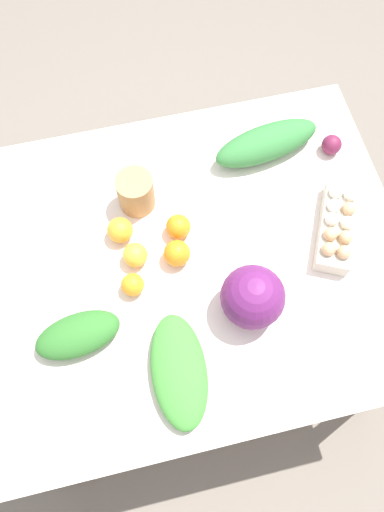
# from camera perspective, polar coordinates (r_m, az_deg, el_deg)

# --- Properties ---
(ground_plane) EXTENTS (8.00, 8.00, 0.00)m
(ground_plane) POSITION_cam_1_polar(r_m,az_deg,el_deg) (2.24, 0.00, -7.68)
(ground_plane) COLOR #70665B
(dining_table) EXTENTS (1.33, 1.09, 0.75)m
(dining_table) POSITION_cam_1_polar(r_m,az_deg,el_deg) (1.61, 0.00, -1.48)
(dining_table) COLOR silver
(dining_table) RESTS_ON ground_plane
(cabbage_purple) EXTENTS (0.18, 0.18, 0.18)m
(cabbage_purple) POSITION_cam_1_polar(r_m,az_deg,el_deg) (1.40, 6.94, -4.68)
(cabbage_purple) COLOR #601E5B
(cabbage_purple) RESTS_ON dining_table
(egg_carton) EXTENTS (0.22, 0.31, 0.09)m
(egg_carton) POSITION_cam_1_polar(r_m,az_deg,el_deg) (1.59, 16.27, 3.35)
(egg_carton) COLOR beige
(egg_carton) RESTS_ON dining_table
(paper_bag) EXTENTS (0.12, 0.12, 0.13)m
(paper_bag) POSITION_cam_1_polar(r_m,az_deg,el_deg) (1.57, -6.45, 7.25)
(paper_bag) COLOR #A87F51
(paper_bag) RESTS_ON dining_table
(greens_bunch_kale) EXTENTS (0.18, 0.33, 0.06)m
(greens_bunch_kale) POSITION_cam_1_polar(r_m,az_deg,el_deg) (1.40, -1.50, -12.97)
(greens_bunch_kale) COLOR #3D8433
(greens_bunch_kale) RESTS_ON dining_table
(greens_bunch_beet_tops) EXTENTS (0.26, 0.15, 0.08)m
(greens_bunch_beet_tops) POSITION_cam_1_polar(r_m,az_deg,el_deg) (1.45, -12.91, -8.77)
(greens_bunch_beet_tops) COLOR #2D6B28
(greens_bunch_beet_tops) RESTS_ON dining_table
(greens_bunch_dandelion) EXTENTS (0.38, 0.18, 0.10)m
(greens_bunch_dandelion) POSITION_cam_1_polar(r_m,az_deg,el_deg) (1.70, 8.52, 12.66)
(greens_bunch_dandelion) COLOR #337538
(greens_bunch_dandelion) RESTS_ON dining_table
(beet_root) EXTENTS (0.07, 0.07, 0.07)m
(beet_root) POSITION_cam_1_polar(r_m,az_deg,el_deg) (1.76, 15.66, 12.15)
(beet_root) COLOR maroon
(beet_root) RESTS_ON dining_table
(orange_0) EXTENTS (0.08, 0.08, 0.08)m
(orange_0) POSITION_cam_1_polar(r_m,az_deg,el_deg) (1.50, -6.51, 0.12)
(orange_0) COLOR #F9A833
(orange_0) RESTS_ON dining_table
(orange_1) EXTENTS (0.08, 0.08, 0.08)m
(orange_1) POSITION_cam_1_polar(r_m,az_deg,el_deg) (1.54, -8.22, 2.95)
(orange_1) COLOR orange
(orange_1) RESTS_ON dining_table
(orange_2) EXTENTS (0.07, 0.07, 0.07)m
(orange_2) POSITION_cam_1_polar(r_m,az_deg,el_deg) (1.47, -6.80, -3.28)
(orange_2) COLOR orange
(orange_2) RESTS_ON dining_table
(orange_3) EXTENTS (0.08, 0.08, 0.08)m
(orange_3) POSITION_cam_1_polar(r_m,az_deg,el_deg) (1.53, -1.57, 3.37)
(orange_3) COLOR orange
(orange_3) RESTS_ON dining_table
(orange_4) EXTENTS (0.08, 0.08, 0.08)m
(orange_4) POSITION_cam_1_polar(r_m,az_deg,el_deg) (1.49, -1.73, 0.32)
(orange_4) COLOR orange
(orange_4) RESTS_ON dining_table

